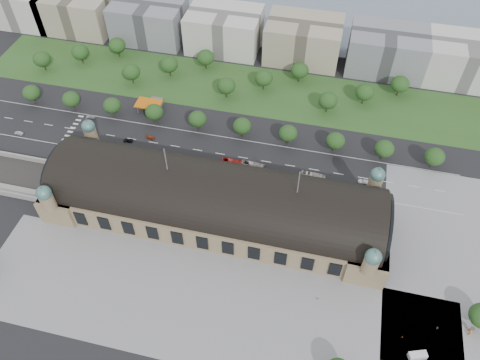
% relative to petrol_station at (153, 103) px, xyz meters
% --- Properties ---
extents(ground, '(900.00, 900.00, 0.00)m').
position_rel_petrol_station_xyz_m(ground, '(53.91, -65.28, -2.95)').
color(ground, black).
rests_on(ground, ground).
extents(station, '(150.00, 48.40, 44.30)m').
position_rel_petrol_station_xyz_m(station, '(53.91, -65.28, 7.33)').
color(station, '#8E7458').
rests_on(station, ground).
extents(plaza_south, '(190.00, 48.00, 0.12)m').
position_rel_petrol_station_xyz_m(plaza_south, '(63.91, -109.28, -2.95)').
color(plaza_south, gray).
rests_on(plaza_south, ground).
extents(plaza_east, '(56.00, 100.00, 0.12)m').
position_rel_petrol_station_xyz_m(plaza_east, '(156.91, -65.28, -2.95)').
color(plaza_east, gray).
rests_on(plaza_east, ground).
extents(road_slab, '(260.00, 26.00, 0.10)m').
position_rel_petrol_station_xyz_m(road_slab, '(33.91, -27.28, -2.95)').
color(road_slab, black).
rests_on(road_slab, ground).
extents(grass_belt, '(300.00, 45.00, 0.10)m').
position_rel_petrol_station_xyz_m(grass_belt, '(38.91, 27.72, -2.95)').
color(grass_belt, '#2F5321').
rests_on(grass_belt, ground).
extents(petrol_station, '(14.00, 13.00, 5.05)m').
position_rel_petrol_station_xyz_m(petrol_station, '(0.00, 0.00, 0.00)').
color(petrol_station, '#D6640C').
rests_on(petrol_station, ground).
extents(office_0, '(45.00, 32.00, 24.00)m').
position_rel_petrol_station_xyz_m(office_0, '(-116.09, 67.72, 9.05)').
color(office_0, silver).
rests_on(office_0, ground).
extents(office_1, '(45.00, 32.00, 24.00)m').
position_rel_petrol_station_xyz_m(office_1, '(-76.09, 67.72, 9.05)').
color(office_1, tan).
rests_on(office_1, ground).
extents(office_2, '(45.00, 32.00, 24.00)m').
position_rel_petrol_station_xyz_m(office_2, '(-26.09, 67.72, 9.05)').
color(office_2, gray).
rests_on(office_2, ground).
extents(office_3, '(45.00, 32.00, 24.00)m').
position_rel_petrol_station_xyz_m(office_3, '(23.91, 67.72, 9.05)').
color(office_3, silver).
rests_on(office_3, ground).
extents(office_4, '(45.00, 32.00, 24.00)m').
position_rel_petrol_station_xyz_m(office_4, '(73.91, 67.72, 9.05)').
color(office_4, tan).
rests_on(office_4, ground).
extents(office_5, '(45.00, 32.00, 24.00)m').
position_rel_petrol_station_xyz_m(office_5, '(123.91, 67.72, 9.05)').
color(office_5, gray).
rests_on(office_5, ground).
extents(office_6, '(45.00, 32.00, 24.00)m').
position_rel_petrol_station_xyz_m(office_6, '(168.91, 67.72, 9.05)').
color(office_6, silver).
rests_on(office_6, ground).
extents(tree_row_0, '(9.60, 9.60, 11.52)m').
position_rel_petrol_station_xyz_m(tree_row_0, '(-66.09, -12.28, 4.48)').
color(tree_row_0, '#2D2116').
rests_on(tree_row_0, ground).
extents(tree_row_1, '(9.60, 9.60, 11.52)m').
position_rel_petrol_station_xyz_m(tree_row_1, '(-42.09, -12.28, 4.48)').
color(tree_row_1, '#2D2116').
rests_on(tree_row_1, ground).
extents(tree_row_2, '(9.60, 9.60, 11.52)m').
position_rel_petrol_station_xyz_m(tree_row_2, '(-18.09, -12.28, 4.48)').
color(tree_row_2, '#2D2116').
rests_on(tree_row_2, ground).
extents(tree_row_3, '(9.60, 9.60, 11.52)m').
position_rel_petrol_station_xyz_m(tree_row_3, '(5.91, -12.28, 4.48)').
color(tree_row_3, '#2D2116').
rests_on(tree_row_3, ground).
extents(tree_row_4, '(9.60, 9.60, 11.52)m').
position_rel_petrol_station_xyz_m(tree_row_4, '(29.91, -12.28, 4.48)').
color(tree_row_4, '#2D2116').
rests_on(tree_row_4, ground).
extents(tree_row_5, '(9.60, 9.60, 11.52)m').
position_rel_petrol_station_xyz_m(tree_row_5, '(53.91, -12.28, 4.48)').
color(tree_row_5, '#2D2116').
rests_on(tree_row_5, ground).
extents(tree_row_6, '(9.60, 9.60, 11.52)m').
position_rel_petrol_station_xyz_m(tree_row_6, '(77.91, -12.28, 4.48)').
color(tree_row_6, '#2D2116').
rests_on(tree_row_6, ground).
extents(tree_row_7, '(9.60, 9.60, 11.52)m').
position_rel_petrol_station_xyz_m(tree_row_7, '(101.91, -12.28, 4.48)').
color(tree_row_7, '#2D2116').
rests_on(tree_row_7, ground).
extents(tree_row_8, '(9.60, 9.60, 11.52)m').
position_rel_petrol_station_xyz_m(tree_row_8, '(125.91, -12.28, 4.48)').
color(tree_row_8, '#2D2116').
rests_on(tree_row_8, ground).
extents(tree_row_9, '(9.60, 9.60, 11.52)m').
position_rel_petrol_station_xyz_m(tree_row_9, '(149.91, -12.28, 4.48)').
color(tree_row_9, '#2D2116').
rests_on(tree_row_9, ground).
extents(tree_belt_0, '(10.40, 10.40, 12.48)m').
position_rel_petrol_station_xyz_m(tree_belt_0, '(-76.09, 17.72, 5.10)').
color(tree_belt_0, '#2D2116').
rests_on(tree_belt_0, ground).
extents(tree_belt_1, '(10.40, 10.40, 12.48)m').
position_rel_petrol_station_xyz_m(tree_belt_1, '(-57.09, 29.72, 5.10)').
color(tree_belt_1, '#2D2116').
rests_on(tree_belt_1, ground).
extents(tree_belt_2, '(10.40, 10.40, 12.48)m').
position_rel_petrol_station_xyz_m(tree_belt_2, '(-38.09, 41.72, 5.10)').
color(tree_belt_2, '#2D2116').
rests_on(tree_belt_2, ground).
extents(tree_belt_3, '(10.40, 10.40, 12.48)m').
position_rel_petrol_station_xyz_m(tree_belt_3, '(-19.09, 17.72, 5.10)').
color(tree_belt_3, '#2D2116').
rests_on(tree_belt_3, ground).
extents(tree_belt_4, '(10.40, 10.40, 12.48)m').
position_rel_petrol_station_xyz_m(tree_belt_4, '(-0.09, 29.72, 5.10)').
color(tree_belt_4, '#2D2116').
rests_on(tree_belt_4, ground).
extents(tree_belt_5, '(10.40, 10.40, 12.48)m').
position_rel_petrol_station_xyz_m(tree_belt_5, '(18.91, 41.72, 5.10)').
color(tree_belt_5, '#2D2116').
rests_on(tree_belt_5, ground).
extents(tree_belt_6, '(10.40, 10.40, 12.48)m').
position_rel_petrol_station_xyz_m(tree_belt_6, '(37.91, 17.72, 5.10)').
color(tree_belt_6, '#2D2116').
rests_on(tree_belt_6, ground).
extents(tree_belt_7, '(10.40, 10.40, 12.48)m').
position_rel_petrol_station_xyz_m(tree_belt_7, '(56.91, 29.72, 5.10)').
color(tree_belt_7, '#2D2116').
rests_on(tree_belt_7, ground).
extents(tree_belt_8, '(10.40, 10.40, 12.48)m').
position_rel_petrol_station_xyz_m(tree_belt_8, '(75.91, 41.72, 5.10)').
color(tree_belt_8, '#2D2116').
rests_on(tree_belt_8, ground).
extents(tree_belt_9, '(10.40, 10.40, 12.48)m').
position_rel_petrol_station_xyz_m(tree_belt_9, '(94.91, 17.72, 5.10)').
color(tree_belt_9, '#2D2116').
rests_on(tree_belt_9, ground).
extents(tree_belt_10, '(10.40, 10.40, 12.48)m').
position_rel_petrol_station_xyz_m(tree_belt_10, '(113.91, 29.72, 5.10)').
color(tree_belt_10, '#2D2116').
rests_on(tree_belt_10, ground).
extents(tree_belt_11, '(10.40, 10.40, 12.48)m').
position_rel_petrol_station_xyz_m(tree_belt_11, '(132.91, 41.72, 5.10)').
color(tree_belt_11, '#2D2116').
rests_on(tree_belt_11, ground).
extents(traffic_car_0, '(4.90, 2.17, 1.64)m').
position_rel_petrol_station_xyz_m(traffic_car_0, '(-61.66, -37.33, -2.13)').
color(traffic_car_0, white).
rests_on(traffic_car_0, ground).
extents(traffic_car_1, '(4.83, 2.21, 1.54)m').
position_rel_petrol_station_xyz_m(traffic_car_1, '(-30.21, -16.91, -2.18)').
color(traffic_car_1, gray).
rests_on(traffic_car_1, ground).
extents(traffic_car_2, '(5.16, 2.82, 1.37)m').
position_rel_petrol_station_xyz_m(traffic_car_2, '(-3.24, -29.33, -2.26)').
color(traffic_car_2, black).
rests_on(traffic_car_2, ground).
extents(traffic_car_3, '(4.96, 2.44, 1.39)m').
position_rel_petrol_station_xyz_m(traffic_car_3, '(7.56, -24.67, -2.26)').
color(traffic_car_3, maroon).
rests_on(traffic_car_3, ground).
extents(traffic_car_4, '(4.55, 1.96, 1.53)m').
position_rel_petrol_station_xyz_m(traffic_car_4, '(50.31, -33.72, -2.18)').
color(traffic_car_4, '#182745').
rests_on(traffic_car_4, ground).
extents(traffic_car_6, '(5.35, 2.51, 1.48)m').
position_rel_petrol_station_xyz_m(traffic_car_6, '(118.07, -30.20, -2.21)').
color(traffic_car_6, white).
rests_on(traffic_car_6, ground).
extents(parked_car_0, '(4.95, 3.80, 1.57)m').
position_rel_petrol_station_xyz_m(parked_car_0, '(-8.76, -40.28, -2.17)').
color(parked_car_0, black).
rests_on(parked_car_0, ground).
extents(parked_car_1, '(5.93, 4.39, 1.50)m').
position_rel_petrol_station_xyz_m(parked_car_1, '(-18.14, -41.18, -2.20)').
color(parked_car_1, maroon).
rests_on(parked_car_1, ground).
extents(parked_car_2, '(6.09, 4.86, 1.65)m').
position_rel_petrol_station_xyz_m(parked_car_2, '(-3.24, -43.97, -2.12)').
color(parked_car_2, '#1F1C4F').
rests_on(parked_car_2, ground).
extents(parked_car_3, '(5.16, 3.52, 1.63)m').
position_rel_petrol_station_xyz_m(parked_car_3, '(-11.36, -42.34, -2.13)').
color(parked_car_3, '#56595D').
rests_on(parked_car_3, ground).
extents(parked_car_4, '(4.95, 4.05, 1.59)m').
position_rel_petrol_station_xyz_m(parked_car_4, '(11.98, -43.60, -2.16)').
color(parked_car_4, '#BDBCBF').
rests_on(parked_car_4, ground).
extents(parked_car_5, '(5.06, 4.27, 1.29)m').
position_rel_petrol_station_xyz_m(parked_car_5, '(13.86, -41.46, -2.31)').
color(parked_car_5, '#93969B').
rests_on(parked_car_5, ground).
extents(parked_car_6, '(5.53, 4.48, 1.51)m').
position_rel_petrol_station_xyz_m(parked_car_6, '(35.91, -44.28, -2.20)').
color(parked_car_6, black).
rests_on(parked_car_6, ground).
extents(bus_west, '(11.61, 2.94, 3.22)m').
position_rel_petrol_station_xyz_m(bus_west, '(54.15, -33.28, -1.34)').
color(bus_west, red).
rests_on(bus_west, ground).
extents(bus_mid, '(12.90, 4.01, 3.54)m').
position_rel_petrol_station_xyz_m(bus_mid, '(64.77, -33.28, -1.18)').
color(bus_mid, beige).
rests_on(bus_mid, ground).
extents(bus_east, '(12.05, 3.47, 3.32)m').
position_rel_petrol_station_xyz_m(bus_east, '(93.91, -33.28, -1.29)').
color(bus_east, silver).
rests_on(bus_east, ground).
extents(van_east, '(6.98, 4.60, 2.81)m').
position_rel_petrol_station_xyz_m(van_east, '(141.55, -111.20, -1.61)').
color(van_east, silver).
rests_on(van_east, ground).
extents(advertising_column, '(1.70, 1.70, 3.22)m').
position_rel_petrol_station_xyz_m(advertising_column, '(161.53, -96.87, -1.28)').
color(advertising_column, '#E03839').
rests_on(advertising_column, ground).
extents(pedestrian_0, '(0.85, 0.68, 1.53)m').
position_rel_petrol_station_xyz_m(pedestrian_0, '(104.10, -96.78, -2.19)').
color(pedestrian_0, gray).
rests_on(pedestrian_0, ground).
extents(pedestrian_1, '(0.76, 0.73, 1.76)m').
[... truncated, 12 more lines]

